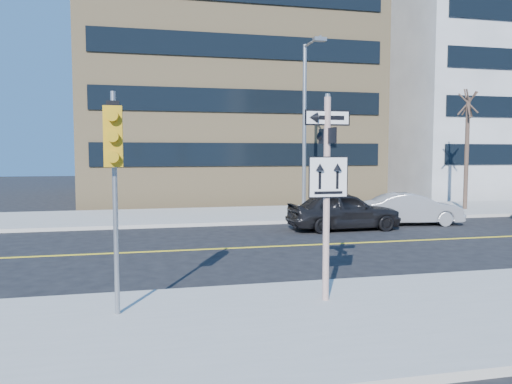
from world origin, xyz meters
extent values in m
plane|color=black|center=(0.00, 0.00, 0.00)|extent=(120.00, 120.00, 0.00)
cylinder|color=white|center=(0.00, -2.50, 2.15)|extent=(0.13, 0.13, 4.00)
cylinder|color=gray|center=(0.00, -2.50, 4.18)|extent=(0.10, 0.10, 0.06)
cube|color=black|center=(0.00, -2.50, 3.75)|extent=(0.92, 0.03, 0.30)
cube|color=black|center=(0.00, -2.50, 3.40)|extent=(0.03, 0.92, 0.30)
cube|color=white|center=(0.00, -2.58, 2.60)|extent=(0.80, 0.03, 0.80)
cylinder|color=gray|center=(-4.00, -2.50, 2.15)|extent=(0.09, 0.09, 4.00)
cube|color=#C49012|center=(-4.00, -2.70, 3.35)|extent=(0.32, 0.22, 1.05)
sphere|color=#8C0705|center=(-4.00, -2.82, 3.70)|extent=(0.17, 0.17, 0.17)
sphere|color=black|center=(-4.00, -2.82, 3.35)|extent=(0.17, 0.17, 0.17)
sphere|color=black|center=(-4.00, -2.82, 3.00)|extent=(0.17, 0.17, 0.17)
imported|color=black|center=(4.31, 6.88, 0.77)|extent=(1.92, 4.56, 1.54)
imported|color=gray|center=(7.75, 7.56, 0.68)|extent=(1.99, 4.28, 1.36)
cylinder|color=gray|center=(4.00, 11.00, 4.15)|extent=(0.18, 0.18, 8.00)
cylinder|color=gray|center=(4.00, 10.00, 8.05)|extent=(0.10, 2.20, 0.10)
cube|color=gray|center=(4.00, 9.00, 7.95)|extent=(0.55, 0.30, 0.16)
cylinder|color=#3A2A22|center=(13.00, 11.30, 3.05)|extent=(0.22, 0.22, 5.80)
cube|color=tan|center=(2.00, 25.00, 9.00)|extent=(18.00, 18.00, 18.00)
cube|color=#9D9FA2|center=(24.00, 24.00, 7.50)|extent=(20.00, 16.00, 15.00)
camera|label=1|loc=(-3.51, -11.69, 3.06)|focal=35.00mm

